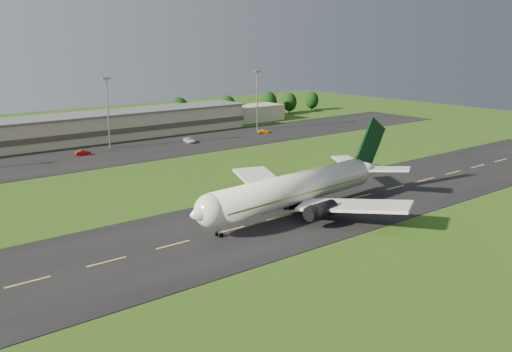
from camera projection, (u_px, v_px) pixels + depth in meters
ground at (280, 218)px, 101.68m from camera, size 360.00×360.00×0.00m
taxiway at (280, 217)px, 101.67m from camera, size 220.00×30.00×0.10m
apron at (106, 155)px, 155.99m from camera, size 260.00×30.00×0.10m
airliner at (296, 189)px, 103.09m from camera, size 51.28×42.04×15.57m
terminal at (91, 128)px, 177.22m from camera, size 145.00×16.00×8.40m
light_mast_centre at (108, 105)px, 162.09m from camera, size 2.40×1.20×20.35m
light_mast_east at (257, 93)px, 195.76m from camera, size 2.40×1.20×20.35m
tree_line at (143, 115)px, 198.83m from camera, size 194.65×8.75×10.28m
service_vehicle_b at (83, 153)px, 155.15m from camera, size 4.22×2.02×1.34m
service_vehicle_c at (189, 140)px, 173.77m from camera, size 3.37×5.65×1.47m
service_vehicle_d at (264, 131)px, 190.92m from camera, size 4.81×3.68×1.30m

